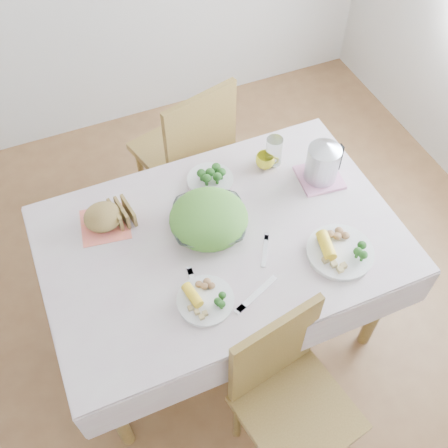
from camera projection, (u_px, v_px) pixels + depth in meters
name	position (u px, v px, depth m)	size (l,w,h in m)	color
floor	(222.00, 321.00, 2.82)	(3.60, 3.60, 0.00)	brown
dining_table	(222.00, 285.00, 2.52)	(1.40, 0.90, 0.75)	brown
tablecloth	(222.00, 238.00, 2.22)	(1.50, 1.00, 0.01)	beige
chair_near	(298.00, 411.00, 2.06)	(0.41, 0.41, 0.92)	brown
chair_far	(181.00, 152.00, 2.94)	(0.45, 0.45, 0.99)	brown
salad_bowl	(209.00, 222.00, 2.21)	(0.31, 0.31, 0.08)	white
dinner_plate_left	(205.00, 300.00, 2.02)	(0.22, 0.22, 0.02)	white
dinner_plate_right	(340.00, 252.00, 2.15)	(0.28, 0.28, 0.02)	white
broccoli_plate	(210.00, 180.00, 2.40)	(0.21, 0.21, 0.02)	beige
napkin	(105.00, 224.00, 2.25)	(0.20, 0.20, 0.00)	#F9745F
bread_loaf	(103.00, 216.00, 2.21)	(0.16, 0.15, 0.10)	brown
yellow_mug	(265.00, 161.00, 2.44)	(0.09, 0.09, 0.07)	yellow
glass_tumbler	(274.00, 152.00, 2.43)	(0.08, 0.08, 0.15)	white
pink_tray	(319.00, 177.00, 2.41)	(0.19, 0.19, 0.02)	pink
electric_kettle	(323.00, 160.00, 2.32)	(0.15, 0.15, 0.21)	#B2B5BA
fork_left	(196.00, 288.00, 2.06)	(0.02, 0.19, 0.00)	silver
fork_right	(265.00, 251.00, 2.17)	(0.02, 0.16, 0.00)	silver
knife	(257.00, 294.00, 2.04)	(0.03, 0.22, 0.00)	silver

